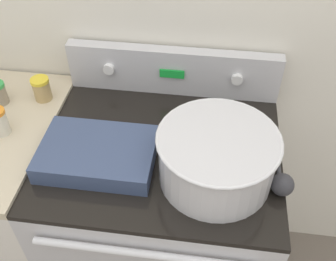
% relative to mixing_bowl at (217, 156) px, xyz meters
% --- Properties ---
extents(kitchen_wall, '(8.00, 0.05, 2.50)m').
position_rel_mixing_bowl_xyz_m(kitchen_wall, '(-0.18, 0.47, 0.24)').
color(kitchen_wall, silver).
rests_on(kitchen_wall, ground_plane).
extents(stove_range, '(0.78, 0.69, 0.91)m').
position_rel_mixing_bowl_xyz_m(stove_range, '(-0.18, 0.10, -0.55)').
color(stove_range, '#BCBCC1').
rests_on(stove_range, ground_plane).
extents(control_panel, '(0.78, 0.07, 0.18)m').
position_rel_mixing_bowl_xyz_m(control_panel, '(-0.18, 0.41, -0.00)').
color(control_panel, '#BCBCC1').
rests_on(control_panel, stove_range).
extents(side_counter, '(0.48, 0.66, 0.92)m').
position_rel_mixing_bowl_xyz_m(side_counter, '(-0.81, 0.10, -0.54)').
color(side_counter, silver).
rests_on(side_counter, ground_plane).
extents(mixing_bowl, '(0.36, 0.36, 0.17)m').
position_rel_mixing_bowl_xyz_m(mixing_bowl, '(0.00, 0.00, 0.00)').
color(mixing_bowl, silver).
rests_on(mixing_bowl, stove_range).
extents(casserole_dish, '(0.36, 0.24, 0.06)m').
position_rel_mixing_bowl_xyz_m(casserole_dish, '(-0.37, 0.02, -0.06)').
color(casserole_dish, '#38476B').
rests_on(casserole_dish, stove_range).
extents(ladle, '(0.07, 0.30, 0.07)m').
position_rel_mixing_bowl_xyz_m(ladle, '(0.20, -0.02, -0.06)').
color(ladle, '#333338').
rests_on(ladle, stove_range).
extents(spice_jar_yellow_cap, '(0.07, 0.07, 0.09)m').
position_rel_mixing_bowl_xyz_m(spice_jar_yellow_cap, '(-0.65, 0.28, -0.04)').
color(spice_jar_yellow_cap, tan).
rests_on(spice_jar_yellow_cap, side_counter).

